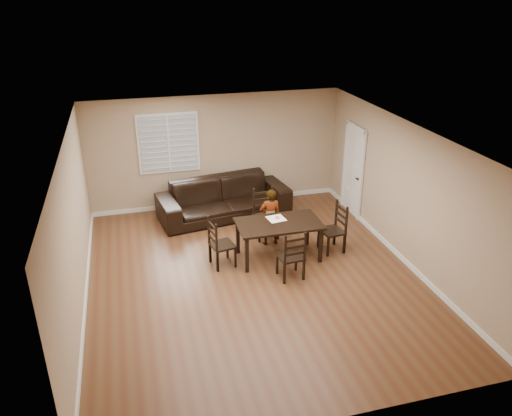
{
  "coord_description": "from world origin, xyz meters",
  "views": [
    {
      "loc": [
        -2.0,
        -7.7,
        5.01
      ],
      "look_at": [
        0.28,
        0.85,
        1.0
      ],
      "focal_mm": 35.0,
      "sensor_mm": 36.0,
      "label": 1
    }
  ],
  "objects_px": {
    "chair_right": "(337,229)",
    "donut": "(277,217)",
    "dining_table": "(279,227)",
    "child": "(270,217)",
    "chair_far": "(293,259)",
    "chair_left": "(216,245)",
    "chair_near": "(264,214)",
    "sofa": "(224,198)"
  },
  "relations": [
    {
      "from": "chair_right",
      "to": "donut",
      "type": "distance_m",
      "value": 1.28
    },
    {
      "from": "chair_near",
      "to": "chair_right",
      "type": "bearing_deg",
      "value": -42.01
    },
    {
      "from": "chair_near",
      "to": "chair_right",
      "type": "xyz_separation_m",
      "value": [
        1.25,
        -1.04,
        -0.02
      ]
    },
    {
      "from": "child",
      "to": "donut",
      "type": "bearing_deg",
      "value": 93.42
    },
    {
      "from": "dining_table",
      "to": "donut",
      "type": "xyz_separation_m",
      "value": [
        0.02,
        0.18,
        0.11
      ]
    },
    {
      "from": "chair_left",
      "to": "donut",
      "type": "distance_m",
      "value": 1.33
    },
    {
      "from": "dining_table",
      "to": "chair_far",
      "type": "bearing_deg",
      "value": -89.35
    },
    {
      "from": "dining_table",
      "to": "donut",
      "type": "bearing_deg",
      "value": 83.66
    },
    {
      "from": "chair_left",
      "to": "chair_right",
      "type": "distance_m",
      "value": 2.49
    },
    {
      "from": "dining_table",
      "to": "child",
      "type": "xyz_separation_m",
      "value": [
        0.0,
        0.59,
        -0.07
      ]
    },
    {
      "from": "dining_table",
      "to": "child",
      "type": "height_order",
      "value": "child"
    },
    {
      "from": "chair_far",
      "to": "chair_right",
      "type": "height_order",
      "value": "chair_right"
    },
    {
      "from": "chair_right",
      "to": "child",
      "type": "height_order",
      "value": "child"
    },
    {
      "from": "chair_near",
      "to": "chair_left",
      "type": "height_order",
      "value": "chair_near"
    },
    {
      "from": "chair_right",
      "to": "chair_far",
      "type": "bearing_deg",
      "value": -61.6
    },
    {
      "from": "chair_far",
      "to": "chair_right",
      "type": "xyz_separation_m",
      "value": [
        1.24,
        0.88,
        0.02
      ]
    },
    {
      "from": "chair_left",
      "to": "donut",
      "type": "height_order",
      "value": "chair_left"
    },
    {
      "from": "chair_near",
      "to": "chair_far",
      "type": "relative_size",
      "value": 1.08
    },
    {
      "from": "sofa",
      "to": "chair_left",
      "type": "bearing_deg",
      "value": -114.05
    },
    {
      "from": "donut",
      "to": "chair_left",
      "type": "bearing_deg",
      "value": -170.88
    },
    {
      "from": "chair_right",
      "to": "donut",
      "type": "height_order",
      "value": "chair_right"
    },
    {
      "from": "chair_right",
      "to": "donut",
      "type": "relative_size",
      "value": 10.32
    },
    {
      "from": "dining_table",
      "to": "chair_far",
      "type": "distance_m",
      "value": 0.9
    },
    {
      "from": "chair_left",
      "to": "sofa",
      "type": "relative_size",
      "value": 0.33
    },
    {
      "from": "chair_left",
      "to": "chair_right",
      "type": "xyz_separation_m",
      "value": [
        2.49,
        0.03,
        0.01
      ]
    },
    {
      "from": "chair_far",
      "to": "donut",
      "type": "height_order",
      "value": "chair_far"
    },
    {
      "from": "child",
      "to": "donut",
      "type": "relative_size",
      "value": 12.4
    },
    {
      "from": "chair_near",
      "to": "chair_right",
      "type": "height_order",
      "value": "chair_near"
    },
    {
      "from": "chair_left",
      "to": "child",
      "type": "distance_m",
      "value": 1.4
    },
    {
      "from": "chair_far",
      "to": "donut",
      "type": "xyz_separation_m",
      "value": [
        0.01,
        1.05,
        0.34
      ]
    },
    {
      "from": "dining_table",
      "to": "child",
      "type": "bearing_deg",
      "value": 90.0
    },
    {
      "from": "child",
      "to": "donut",
      "type": "xyz_separation_m",
      "value": [
        0.02,
        -0.41,
        0.18
      ]
    },
    {
      "from": "chair_near",
      "to": "chair_left",
      "type": "distance_m",
      "value": 1.64
    },
    {
      "from": "donut",
      "to": "chair_near",
      "type": "bearing_deg",
      "value": 91.53
    },
    {
      "from": "chair_far",
      "to": "donut",
      "type": "bearing_deg",
      "value": -95.29
    },
    {
      "from": "dining_table",
      "to": "chair_near",
      "type": "relative_size",
      "value": 1.54
    },
    {
      "from": "chair_far",
      "to": "chair_left",
      "type": "xyz_separation_m",
      "value": [
        -1.25,
        0.85,
        0.01
      ]
    },
    {
      "from": "chair_near",
      "to": "donut",
      "type": "bearing_deg",
      "value": -90.75
    },
    {
      "from": "chair_near",
      "to": "sofa",
      "type": "distance_m",
      "value": 1.32
    },
    {
      "from": "chair_right",
      "to": "child",
      "type": "relative_size",
      "value": 0.83
    },
    {
      "from": "dining_table",
      "to": "chair_left",
      "type": "relative_size",
      "value": 1.64
    },
    {
      "from": "dining_table",
      "to": "child",
      "type": "distance_m",
      "value": 0.6
    }
  ]
}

